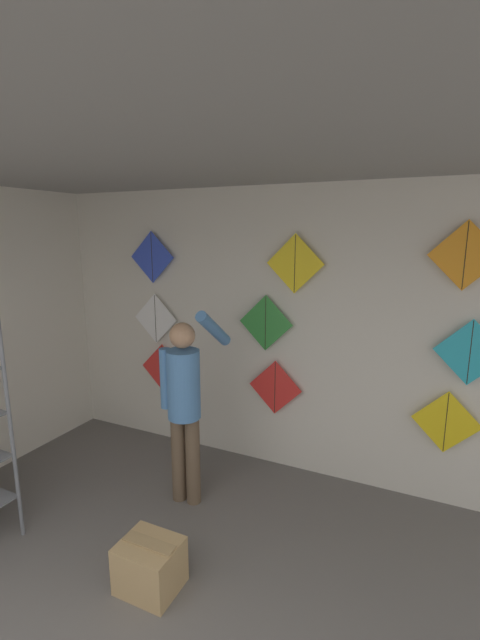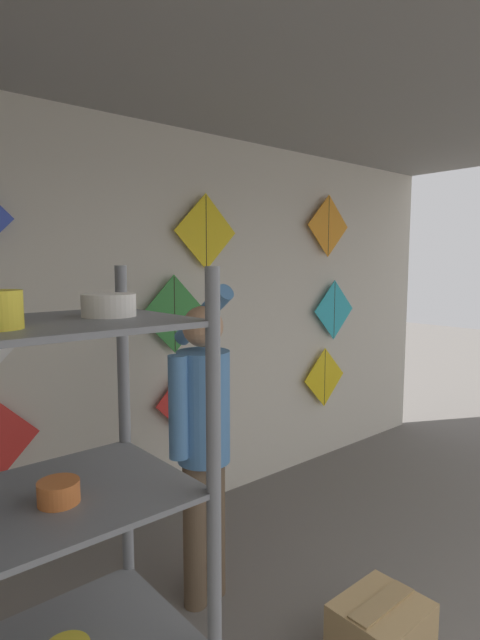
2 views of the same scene
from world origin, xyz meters
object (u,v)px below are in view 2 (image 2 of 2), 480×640
shopkeeper (202,427)px  kite_8 (328,226)px  kite_7 (206,232)px  kite_5 (334,310)px  kite_2 (325,377)px  kite_4 (174,314)px  kite_1 (188,400)px  cardboard_box (381,639)px

shopkeeper → kite_8: size_ratio=3.15×
kite_7 → kite_8: 1.39m
shopkeeper → kite_5: shopkeeper is taller
kite_2 → kite_5: kite_5 is taller
kite_7 → kite_8: bearing=0.0°
kite_2 → shopkeeper: bearing=-157.2°
kite_5 → kite_7: 1.63m
kite_4 → kite_8: kite_8 is taller
shopkeeper → kite_8: (2.06, 0.86, 1.21)m
kite_1 → kite_5: kite_5 is taller
kite_1 → kite_4: kite_4 is taller
kite_8 → shopkeeper: bearing=-157.3°
kite_5 → kite_1: bearing=180.0°
kite_4 → cardboard_box: bearing=-93.0°
kite_4 → kite_7: kite_7 is taller
shopkeeper → kite_2: shopkeeper is taller
cardboard_box → kite_8: size_ratio=0.72×
shopkeeper → kite_7: 1.55m
kite_1 → kite_7: kite_7 is taller
shopkeeper → kite_1: shopkeeper is taller
cardboard_box → shopkeeper: bearing=107.6°
kite_5 → cardboard_box: bearing=-136.0°
shopkeeper → kite_2: size_ratio=3.15×
kite_2 → kite_4: (-1.65, 0.00, 0.71)m
kite_2 → kite_8: 1.40m
kite_7 → kite_1: bearing=180.0°
kite_2 → kite_4: 1.80m
shopkeeper → kite_4: bearing=59.9°
kite_1 → kite_8: (1.56, 0.00, 1.34)m
cardboard_box → kite_4: size_ratio=0.72×
shopkeeper → kite_7: (0.68, 0.86, 1.10)m
shopkeeper → cardboard_box: shopkeeper is taller
kite_2 → kite_8: kite_8 is taller
kite_8 → cardboard_box: bearing=-134.3°
kite_7 → kite_8: (1.38, 0.00, 0.11)m
kite_5 → kite_7: (-1.49, 0.00, 0.66)m
cardboard_box → kite_4: (0.10, 1.80, 1.33)m
shopkeeper → kite_8: 2.54m
cardboard_box → kite_5: kite_5 is taller
kite_4 → kite_2: bearing=0.0°
shopkeeper → kite_5: bearing=16.2°
shopkeeper → kite_5: (2.17, 0.86, 0.44)m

